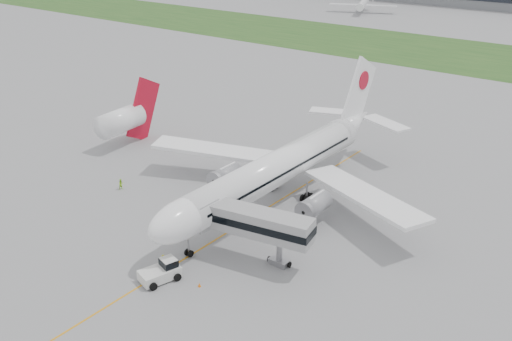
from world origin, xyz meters
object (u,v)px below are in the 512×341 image
Objects in this scene: airliner at (282,165)px; pushback_tug at (162,271)px; ground_crew_near at (163,261)px; jet_bridge at (247,221)px; neighbor_aircraft at (124,119)px.

airliner is 25.75m from pushback_tug.
airliner is at bearing -106.41° from ground_crew_near.
airliner is 28.76× the size of ground_crew_near.
jet_bridge reaches higher than ground_crew_near.
pushback_tug is at bearing 117.88° from ground_crew_near.
ground_crew_near is 0.12× the size of neighbor_aircraft.
neighbor_aircraft is at bearing -49.40° from ground_crew_near.
pushback_tug is at bearing -87.82° from airliner.
jet_bridge is 0.99× the size of neighbor_aircraft.
jet_bridge reaches higher than pushback_tug.
neighbor_aircraft is (-37.26, 26.15, 3.91)m from pushback_tug.
pushback_tug is 45.69m from neighbor_aircraft.
ground_crew_near is (-0.59, -23.64, -4.72)m from airliner.
pushback_tug reaches higher than ground_crew_near.
neighbor_aircraft reaches higher than ground_crew_near.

